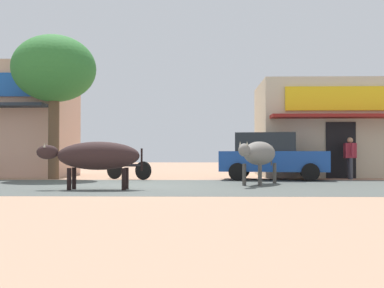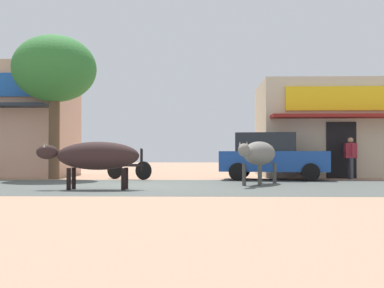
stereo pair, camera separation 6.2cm
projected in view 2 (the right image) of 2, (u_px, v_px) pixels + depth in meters
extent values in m
plane|color=tan|center=(132.00, 186.00, 13.97)|extent=(80.00, 80.00, 0.00)
cube|color=#4C524E|center=(132.00, 186.00, 13.97)|extent=(72.00, 6.73, 0.00)
cube|color=beige|center=(347.00, 130.00, 20.71)|extent=(7.19, 4.20, 3.82)
cube|color=yellow|center=(363.00, 98.00, 18.58)|extent=(5.75, 0.10, 0.90)
cube|color=maroon|center=(367.00, 116.00, 18.17)|extent=(6.91, 0.90, 0.12)
cube|color=black|center=(341.00, 150.00, 18.59)|extent=(1.10, 0.06, 2.10)
cylinder|color=brown|center=(54.00, 137.00, 18.06)|extent=(0.39, 0.39, 3.02)
ellipsoid|color=#317631|center=(55.00, 69.00, 18.11)|extent=(3.01, 3.01, 2.41)
cube|color=#194496|center=(274.00, 161.00, 17.54)|extent=(3.93, 2.28, 0.70)
cube|color=#1E2328|center=(266.00, 142.00, 17.60)|extent=(2.26, 1.89, 0.64)
cylinder|color=black|center=(308.00, 171.00, 18.16)|extent=(0.62, 0.27, 0.60)
cylinder|color=black|center=(311.00, 172.00, 16.46)|extent=(0.62, 0.27, 0.60)
cylinder|color=black|center=(242.00, 170.00, 18.60)|extent=(0.62, 0.27, 0.60)
cylinder|color=black|center=(238.00, 172.00, 16.90)|extent=(0.62, 0.27, 0.60)
cylinder|color=black|center=(143.00, 171.00, 17.56)|extent=(0.61, 0.37, 0.64)
cylinder|color=black|center=(115.00, 170.00, 18.18)|extent=(0.61, 0.37, 0.64)
cylinder|color=black|center=(129.00, 165.00, 17.87)|extent=(1.17, 0.68, 0.10)
ellipsoid|color=#A51419|center=(130.00, 159.00, 17.85)|extent=(0.61, 0.47, 0.28)
cylinder|color=black|center=(142.00, 158.00, 17.60)|extent=(0.06, 0.06, 0.60)
ellipsoid|color=#302120|center=(98.00, 156.00, 12.68)|extent=(2.11, 0.81, 0.72)
ellipsoid|color=#302120|center=(47.00, 152.00, 12.68)|extent=(0.57, 0.29, 0.36)
cone|color=beige|center=(44.00, 145.00, 12.58)|extent=(0.06, 0.06, 0.12)
cone|color=beige|center=(46.00, 145.00, 12.78)|extent=(0.06, 0.06, 0.12)
cylinder|color=black|center=(69.00, 179.00, 12.40)|extent=(0.11, 0.11, 0.55)
cylinder|color=black|center=(74.00, 178.00, 12.93)|extent=(0.11, 0.11, 0.55)
cylinder|color=black|center=(123.00, 179.00, 12.40)|extent=(0.11, 0.11, 0.55)
cylinder|color=black|center=(126.00, 178.00, 12.92)|extent=(0.11, 0.11, 0.55)
cylinder|color=black|center=(141.00, 160.00, 12.67)|extent=(0.05, 0.05, 0.57)
ellipsoid|color=slate|center=(260.00, 153.00, 14.79)|extent=(1.52, 2.31, 0.70)
ellipsoid|color=slate|center=(244.00, 150.00, 13.56)|extent=(0.49, 0.63, 0.36)
cone|color=beige|center=(247.00, 143.00, 13.47)|extent=(0.06, 0.06, 0.12)
cone|color=beige|center=(240.00, 143.00, 13.56)|extent=(0.06, 0.06, 0.12)
cylinder|color=#484440|center=(260.00, 175.00, 14.02)|extent=(0.11, 0.11, 0.63)
cylinder|color=#484440|center=(244.00, 175.00, 14.22)|extent=(0.11, 0.11, 0.63)
cylinder|color=#484440|center=(275.00, 173.00, 15.33)|extent=(0.11, 0.11, 0.63)
cylinder|color=#484440|center=(260.00, 173.00, 15.53)|extent=(0.11, 0.11, 0.63)
cylinder|color=#484440|center=(271.00, 157.00, 15.84)|extent=(0.05, 0.05, 0.56)
cylinder|color=#3F3F47|center=(350.00, 169.00, 17.98)|extent=(0.14, 0.14, 0.76)
cylinder|color=#3F3F47|center=(351.00, 169.00, 17.80)|extent=(0.14, 0.14, 0.76)
cube|color=maroon|center=(351.00, 151.00, 17.90)|extent=(0.41, 0.27, 0.54)
sphere|color=tan|center=(350.00, 140.00, 17.91)|extent=(0.21, 0.21, 0.21)
cylinder|color=maroon|center=(348.00, 150.00, 18.16)|extent=(0.09, 0.09, 0.48)
cylinder|color=maroon|center=(353.00, 150.00, 17.64)|extent=(0.09, 0.09, 0.48)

